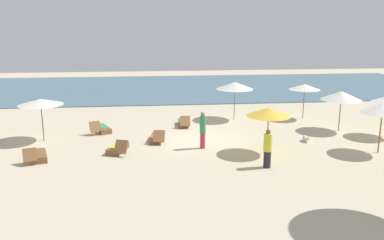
{
  "coord_description": "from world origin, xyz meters",
  "views": [
    {
      "loc": [
        -2.43,
        -20.23,
        5.99
      ],
      "look_at": [
        -0.35,
        -0.14,
        1.1
      ],
      "focal_mm": 38.5,
      "sensor_mm": 36.0,
      "label": 1
    }
  ],
  "objects_px": {
    "umbrella_6": "(269,112)",
    "lounger_1": "(183,123)",
    "dog": "(306,138)",
    "lounger_4": "(38,156)",
    "lounger_0": "(157,138)",
    "umbrella_3": "(383,108)",
    "lounger_3": "(118,148)",
    "umbrella_0": "(235,86)",
    "lounger_2": "(102,129)",
    "umbrella_5": "(305,87)",
    "umbrella_1": "(341,96)",
    "umbrella_4": "(41,102)",
    "person_0": "(268,149)",
    "person_1": "(203,129)"
  },
  "relations": [
    {
      "from": "umbrella_5",
      "to": "umbrella_6",
      "type": "xyz_separation_m",
      "value": [
        -4.19,
        -6.56,
        -0.05
      ]
    },
    {
      "from": "umbrella_1",
      "to": "lounger_1",
      "type": "distance_m",
      "value": 8.96
    },
    {
      "from": "umbrella_4",
      "to": "umbrella_1",
      "type": "bearing_deg",
      "value": 1.19
    },
    {
      "from": "umbrella_4",
      "to": "lounger_2",
      "type": "height_order",
      "value": "umbrella_4"
    },
    {
      "from": "umbrella_5",
      "to": "lounger_0",
      "type": "distance_m",
      "value": 10.26
    },
    {
      "from": "lounger_2",
      "to": "person_0",
      "type": "xyz_separation_m",
      "value": [
        7.51,
        -6.46,
        0.65
      ]
    },
    {
      "from": "umbrella_5",
      "to": "lounger_1",
      "type": "xyz_separation_m",
      "value": [
        -7.62,
        -1.06,
        -1.82
      ]
    },
    {
      "from": "person_1",
      "to": "lounger_1",
      "type": "bearing_deg",
      "value": 97.1
    },
    {
      "from": "umbrella_6",
      "to": "lounger_1",
      "type": "distance_m",
      "value": 6.72
    },
    {
      "from": "umbrella_0",
      "to": "lounger_0",
      "type": "distance_m",
      "value": 6.79
    },
    {
      "from": "umbrella_0",
      "to": "dog",
      "type": "distance_m",
      "value": 6.13
    },
    {
      "from": "lounger_0",
      "to": "person_0",
      "type": "bearing_deg",
      "value": -44.16
    },
    {
      "from": "umbrella_0",
      "to": "dog",
      "type": "xyz_separation_m",
      "value": [
        2.65,
        -5.17,
        -1.96
      ]
    },
    {
      "from": "lounger_1",
      "to": "lounger_2",
      "type": "relative_size",
      "value": 0.98
    },
    {
      "from": "umbrella_0",
      "to": "lounger_0",
      "type": "bearing_deg",
      "value": -138.71
    },
    {
      "from": "umbrella_3",
      "to": "umbrella_4",
      "type": "relative_size",
      "value": 1.05
    },
    {
      "from": "umbrella_6",
      "to": "lounger_4",
      "type": "relative_size",
      "value": 1.2
    },
    {
      "from": "dog",
      "to": "lounger_1",
      "type": "bearing_deg",
      "value": 146.75
    },
    {
      "from": "person_0",
      "to": "dog",
      "type": "bearing_deg",
      "value": 49.15
    },
    {
      "from": "umbrella_1",
      "to": "umbrella_3",
      "type": "distance_m",
      "value": 3.98
    },
    {
      "from": "umbrella_3",
      "to": "umbrella_4",
      "type": "bearing_deg",
      "value": 167.17
    },
    {
      "from": "umbrella_1",
      "to": "lounger_4",
      "type": "xyz_separation_m",
      "value": [
        -15.44,
        -3.38,
        -1.82
      ]
    },
    {
      "from": "umbrella_5",
      "to": "lounger_2",
      "type": "xyz_separation_m",
      "value": [
        -12.24,
        -1.98,
        -1.82
      ]
    },
    {
      "from": "umbrella_5",
      "to": "umbrella_6",
      "type": "height_order",
      "value": "umbrella_5"
    },
    {
      "from": "lounger_1",
      "to": "lounger_3",
      "type": "distance_m",
      "value": 5.77
    },
    {
      "from": "umbrella_5",
      "to": "dog",
      "type": "distance_m",
      "value": 5.54
    },
    {
      "from": "umbrella_5",
      "to": "umbrella_4",
      "type": "bearing_deg",
      "value": -167.23
    },
    {
      "from": "lounger_0",
      "to": "umbrella_5",
      "type": "bearing_deg",
      "value": 23.78
    },
    {
      "from": "lounger_4",
      "to": "lounger_2",
      "type": "bearing_deg",
      "value": 62.95
    },
    {
      "from": "umbrella_4",
      "to": "lounger_0",
      "type": "relative_size",
      "value": 1.27
    },
    {
      "from": "umbrella_6",
      "to": "dog",
      "type": "distance_m",
      "value": 3.46
    },
    {
      "from": "lounger_1",
      "to": "dog",
      "type": "relative_size",
      "value": 2.56
    },
    {
      "from": "umbrella_4",
      "to": "umbrella_6",
      "type": "relative_size",
      "value": 1.03
    },
    {
      "from": "lounger_3",
      "to": "person_1",
      "type": "height_order",
      "value": "person_1"
    },
    {
      "from": "umbrella_6",
      "to": "person_1",
      "type": "relative_size",
      "value": 1.19
    },
    {
      "from": "umbrella_3",
      "to": "dog",
      "type": "relative_size",
      "value": 3.48
    },
    {
      "from": "lounger_1",
      "to": "person_0",
      "type": "height_order",
      "value": "person_0"
    },
    {
      "from": "umbrella_5",
      "to": "lounger_1",
      "type": "distance_m",
      "value": 7.91
    },
    {
      "from": "umbrella_3",
      "to": "lounger_3",
      "type": "bearing_deg",
      "value": 173.58
    },
    {
      "from": "umbrella_4",
      "to": "umbrella_3",
      "type": "bearing_deg",
      "value": -12.83
    },
    {
      "from": "umbrella_6",
      "to": "lounger_3",
      "type": "xyz_separation_m",
      "value": [
        -6.9,
        0.87,
        -1.78
      ]
    },
    {
      "from": "umbrella_1",
      "to": "person_0",
      "type": "relative_size",
      "value": 1.35
    },
    {
      "from": "umbrella_0",
      "to": "lounger_3",
      "type": "distance_m",
      "value": 9.17
    },
    {
      "from": "umbrella_1",
      "to": "umbrella_3",
      "type": "relative_size",
      "value": 0.96
    },
    {
      "from": "umbrella_4",
      "to": "umbrella_6",
      "type": "xyz_separation_m",
      "value": [
        10.82,
        -3.16,
        -0.06
      ]
    },
    {
      "from": "lounger_4",
      "to": "umbrella_0",
      "type": "bearing_deg",
      "value": 33.25
    },
    {
      "from": "lounger_4",
      "to": "lounger_1",
      "type": "bearing_deg",
      "value": 37.97
    },
    {
      "from": "lounger_0",
      "to": "lounger_1",
      "type": "distance_m",
      "value": 3.41
    },
    {
      "from": "umbrella_1",
      "to": "person_1",
      "type": "distance_m",
      "value": 8.42
    },
    {
      "from": "person_1",
      "to": "umbrella_0",
      "type": "bearing_deg",
      "value": 64.64
    }
  ]
}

